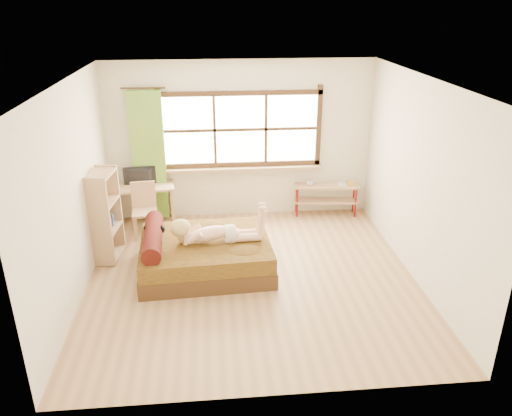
{
  "coord_description": "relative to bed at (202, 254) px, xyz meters",
  "views": [
    {
      "loc": [
        -0.51,
        -6.01,
        3.63
      ],
      "look_at": [
        0.07,
        0.2,
        0.97
      ],
      "focal_mm": 35.0,
      "sensor_mm": 36.0,
      "label": 1
    }
  ],
  "objects": [
    {
      "name": "book",
      "position": [
        2.38,
        1.77,
        0.32
      ],
      "size": [
        0.17,
        0.22,
        0.02
      ],
      "primitive_type": "imported",
      "rotation": [
        0.0,
        0.0,
        -0.11
      ],
      "color": "gray",
      "rests_on": "pipe_shelf"
    },
    {
      "name": "desk",
      "position": [
        -1.03,
        1.65,
        0.36
      ],
      "size": [
        1.16,
        0.62,
        0.7
      ],
      "rotation": [
        0.0,
        0.0,
        0.1
      ],
      "color": "tan",
      "rests_on": "floor"
    },
    {
      "name": "pipe_shelf",
      "position": [
        2.19,
        1.76,
        0.16
      ],
      "size": [
        1.14,
        0.4,
        0.63
      ],
      "rotation": [
        0.0,
        0.0,
        -0.11
      ],
      "color": "tan",
      "rests_on": "floor"
    },
    {
      "name": "monitor",
      "position": [
        -1.03,
        1.7,
        0.6
      ],
      "size": [
        0.54,
        0.12,
        0.31
      ],
      "primitive_type": "imported",
      "rotation": [
        0.0,
        0.0,
        3.24
      ],
      "color": "black",
      "rests_on": "desk"
    },
    {
      "name": "floor",
      "position": [
        0.68,
        -0.3,
        -0.25
      ],
      "size": [
        4.5,
        4.5,
        0.0
      ],
      "primitive_type": "plane",
      "color": "#9E754C",
      "rests_on": "ground"
    },
    {
      "name": "wall_left",
      "position": [
        -1.57,
        -0.3,
        1.1
      ],
      "size": [
        0.0,
        4.5,
        4.5
      ],
      "primitive_type": "plane",
      "rotation": [
        1.57,
        0.0,
        1.57
      ],
      "color": "silver",
      "rests_on": "floor"
    },
    {
      "name": "wall_back",
      "position": [
        0.68,
        1.95,
        1.1
      ],
      "size": [
        4.5,
        0.0,
        4.5
      ],
      "primitive_type": "plane",
      "rotation": [
        1.57,
        0.0,
        0.0
      ],
      "color": "silver",
      "rests_on": "floor"
    },
    {
      "name": "cup",
      "position": [
        1.88,
        1.77,
        0.36
      ],
      "size": [
        0.13,
        0.13,
        0.09
      ],
      "primitive_type": "imported",
      "rotation": [
        0.0,
        0.0,
        -0.11
      ],
      "color": "gray",
      "rests_on": "pipe_shelf"
    },
    {
      "name": "bookshelf",
      "position": [
        -1.4,
        0.49,
        0.44
      ],
      "size": [
        0.4,
        0.62,
        1.36
      ],
      "rotation": [
        0.0,
        0.0,
        -0.12
      ],
      "color": "tan",
      "rests_on": "floor"
    },
    {
      "name": "bed",
      "position": [
        0.0,
        0.0,
        0.0
      ],
      "size": [
        1.91,
        1.57,
        0.7
      ],
      "rotation": [
        0.0,
        0.0,
        0.06
      ],
      "color": "#33210F",
      "rests_on": "floor"
    },
    {
      "name": "woman",
      "position": [
        0.2,
        -0.05,
        0.48
      ],
      "size": [
        1.3,
        0.44,
        0.55
      ],
      "primitive_type": null,
      "rotation": [
        0.0,
        0.0,
        0.06
      ],
      "color": "#EAB397",
      "rests_on": "bed"
    },
    {
      "name": "ceiling",
      "position": [
        0.68,
        -0.3,
        2.45
      ],
      "size": [
        4.5,
        4.5,
        0.0
      ],
      "primitive_type": "plane",
      "rotation": [
        3.14,
        0.0,
        0.0
      ],
      "color": "white",
      "rests_on": "wall_back"
    },
    {
      "name": "chair",
      "position": [
        -0.94,
        1.28,
        0.24
      ],
      "size": [
        0.43,
        0.43,
        0.88
      ],
      "rotation": [
        0.0,
        0.0,
        0.1
      ],
      "color": "tan",
      "rests_on": "floor"
    },
    {
      "name": "wall_right",
      "position": [
        2.93,
        -0.3,
        1.1
      ],
      "size": [
        0.0,
        4.5,
        4.5
      ],
      "primitive_type": "plane",
      "rotation": [
        1.57,
        0.0,
        -1.57
      ],
      "color": "silver",
      "rests_on": "floor"
    },
    {
      "name": "wall_front",
      "position": [
        0.68,
        -2.55,
        1.1
      ],
      "size": [
        4.5,
        0.0,
        4.5
      ],
      "primitive_type": "plane",
      "rotation": [
        -1.57,
        0.0,
        0.0
      ],
      "color": "silver",
      "rests_on": "floor"
    },
    {
      "name": "kitten",
      "position": [
        -0.67,
        0.1,
        0.32
      ],
      "size": [
        0.28,
        0.13,
        0.22
      ],
      "primitive_type": null,
      "rotation": [
        0.0,
        0.0,
        0.06
      ],
      "color": "black",
      "rests_on": "bed"
    },
    {
      "name": "curtain",
      "position": [
        -0.87,
        1.83,
        0.9
      ],
      "size": [
        0.55,
        0.1,
        2.2
      ],
      "primitive_type": "cube",
      "color": "#4D8925",
      "rests_on": "wall_back"
    },
    {
      "name": "window",
      "position": [
        0.68,
        1.92,
        1.26
      ],
      "size": [
        2.8,
        0.16,
        1.46
      ],
      "color": "#FFEDBF",
      "rests_on": "wall_back"
    }
  ]
}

